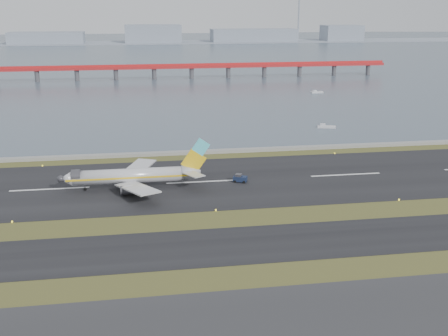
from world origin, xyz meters
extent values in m
plane|color=#324619|center=(0.00, 0.00, 0.00)|extent=(1000.00, 1000.00, 0.00)
cube|color=black|center=(0.00, -12.00, 0.05)|extent=(1000.00, 18.00, 0.10)
cube|color=black|center=(0.00, 30.00, 0.05)|extent=(1000.00, 45.00, 0.10)
cube|color=gray|center=(0.00, 60.00, 0.50)|extent=(1000.00, 2.50, 1.00)
cube|color=#43535F|center=(0.00, 460.00, 0.00)|extent=(1400.00, 800.00, 1.30)
cube|color=red|center=(20.00, 250.00, 7.50)|extent=(260.00, 5.00, 1.60)
cube|color=red|center=(20.00, 250.00, 9.00)|extent=(260.00, 0.40, 1.40)
cylinder|color=#4C4C51|center=(-76.00, 250.00, 3.00)|extent=(2.80, 2.80, 7.00)
cylinder|color=#4C4C51|center=(20.00, 250.00, 3.00)|extent=(2.80, 2.80, 7.00)
cylinder|color=#4C4C51|center=(116.00, 250.00, 3.00)|extent=(2.80, 2.80, 7.00)
cube|color=#86909E|center=(0.00, 620.00, 0.00)|extent=(1400.00, 80.00, 1.00)
cube|color=#86909E|center=(-120.00, 620.00, 7.00)|extent=(90.00, 35.00, 14.00)
cube|color=#86909E|center=(10.00, 620.00, 11.00)|extent=(70.00, 35.00, 22.00)
cube|color=#86909E|center=(140.00, 620.00, 8.00)|extent=(110.00, 35.00, 16.00)
cube|color=#86909E|center=(260.00, 620.00, 10.00)|extent=(50.00, 35.00, 20.00)
cylinder|color=#86909E|center=(200.00, 620.00, 30.00)|extent=(1.80, 1.80, 60.00)
cylinder|color=silver|center=(-19.86, 27.28, 3.50)|extent=(28.00, 3.80, 3.80)
cone|color=silver|center=(-35.46, 27.28, 3.50)|extent=(3.20, 3.80, 3.80)
cone|color=silver|center=(-3.66, 27.28, 3.80)|extent=(5.00, 3.80, 3.80)
cube|color=yellow|center=(-19.86, 25.36, 3.50)|extent=(31.00, 0.06, 0.45)
cube|color=yellow|center=(-19.86, 29.20, 3.50)|extent=(31.00, 0.06, 0.45)
cube|color=silver|center=(-17.66, 18.78, 2.80)|extent=(11.31, 15.89, 1.66)
cube|color=silver|center=(-17.66, 35.78, 2.80)|extent=(11.31, 15.89, 1.66)
cylinder|color=#3D3C41|center=(-19.36, 21.28, 1.60)|extent=(4.20, 2.10, 2.10)
cylinder|color=#3D3C41|center=(-19.36, 33.28, 1.60)|extent=(4.20, 2.10, 2.10)
cube|color=yellow|center=(-2.86, 27.28, 6.70)|extent=(6.80, 0.35, 6.85)
cube|color=#54DAEF|center=(-0.96, 27.28, 10.40)|extent=(4.85, 0.37, 4.90)
cube|color=silver|center=(-3.36, 23.48, 4.30)|extent=(5.64, 6.80, 0.22)
cube|color=silver|center=(-3.36, 31.08, 4.30)|extent=(5.64, 6.80, 0.22)
cylinder|color=black|center=(-30.86, 27.28, 0.45)|extent=(0.80, 0.28, 0.80)
cylinder|color=black|center=(-18.36, 24.48, 0.55)|extent=(1.00, 0.38, 1.00)
cylinder|color=black|center=(-18.36, 30.08, 0.55)|extent=(1.00, 0.38, 1.00)
cube|color=#16213D|center=(9.63, 28.11, 1.01)|extent=(4.10, 3.25, 1.35)
cube|color=#3D3C41|center=(9.21, 28.28, 1.91)|extent=(2.10, 2.16, 0.79)
cylinder|color=black|center=(8.14, 27.76, 0.39)|extent=(0.86, 0.61, 0.79)
cylinder|color=black|center=(8.83, 29.42, 0.39)|extent=(0.86, 0.61, 0.79)
cylinder|color=black|center=(10.42, 26.81, 0.39)|extent=(0.86, 0.61, 0.79)
cylinder|color=black|center=(11.11, 28.46, 0.39)|extent=(0.86, 0.61, 0.79)
cube|color=silver|center=(55.62, 90.85, 0.39)|extent=(7.21, 4.17, 0.88)
cube|color=silver|center=(54.22, 91.30, 1.18)|extent=(2.35, 2.10, 0.88)
cube|color=silver|center=(80.38, 177.71, 0.38)|extent=(6.95, 3.08, 0.86)
cube|color=silver|center=(78.96, 177.49, 1.15)|extent=(2.12, 1.80, 0.86)
camera|label=1|loc=(-17.55, -112.65, 45.71)|focal=45.00mm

